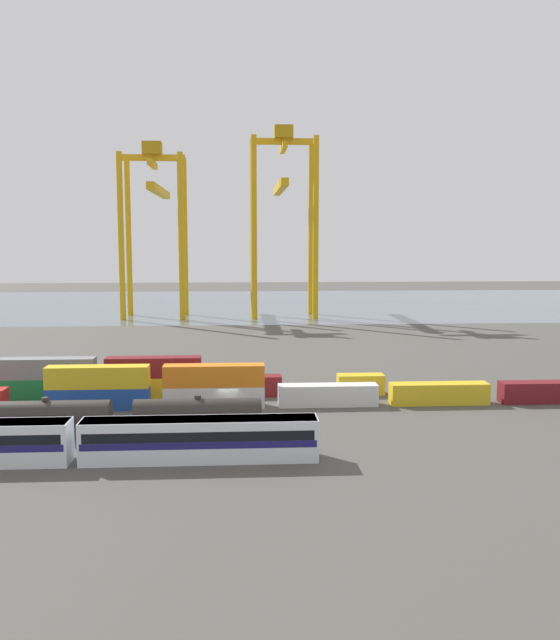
# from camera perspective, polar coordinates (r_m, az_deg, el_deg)

# --- Properties ---
(ground_plane) EXTENTS (420.00, 420.00, 0.00)m
(ground_plane) POSITION_cam_1_polar(r_m,az_deg,el_deg) (120.52, -4.11, -2.86)
(ground_plane) COLOR #4C4944
(harbour_water) EXTENTS (400.00, 110.00, 0.01)m
(harbour_water) POSITION_cam_1_polar(r_m,az_deg,el_deg) (215.69, -3.84, 1.36)
(harbour_water) COLOR slate
(harbour_water) RESTS_ON ground_plane
(passenger_train) EXTENTS (43.87, 3.14, 3.90)m
(passenger_train) POSITION_cam_1_polar(r_m,az_deg,el_deg) (64.31, -16.93, -9.67)
(passenger_train) COLOR silver
(passenger_train) RESTS_ON ground_plane
(freight_tank_row) EXTENTS (43.87, 2.76, 4.22)m
(freight_tank_row) POSITION_cam_1_polar(r_m,az_deg,el_deg) (73.10, -19.21, -7.92)
(freight_tank_row) COLOR #232326
(freight_tank_row) RESTS_ON ground_plane
(shipping_container_1) EXTENTS (12.10, 2.44, 2.60)m
(shipping_container_1) POSITION_cam_1_polar(r_m,az_deg,el_deg) (83.75, -15.11, -6.41)
(shipping_container_1) COLOR #1C4299
(shipping_container_1) RESTS_ON ground_plane
(shipping_container_2) EXTENTS (12.10, 2.44, 2.60)m
(shipping_container_2) POSITION_cam_1_polar(r_m,az_deg,el_deg) (83.21, -15.17, -4.66)
(shipping_container_2) COLOR gold
(shipping_container_2) RESTS_ON shipping_container_1
(shipping_container_3) EXTENTS (12.10, 2.44, 2.60)m
(shipping_container_3) POSITION_cam_1_polar(r_m,az_deg,el_deg) (82.09, -5.58, -6.47)
(shipping_container_3) COLOR silver
(shipping_container_3) RESTS_ON ground_plane
(shipping_container_4) EXTENTS (12.10, 2.44, 2.60)m
(shipping_container_4) POSITION_cam_1_polar(r_m,az_deg,el_deg) (81.54, -5.60, -4.69)
(shipping_container_4) COLOR orange
(shipping_container_4) RESTS_ON shipping_container_3
(shipping_container_5) EXTENTS (12.10, 2.44, 2.60)m
(shipping_container_5) POSITION_cam_1_polar(r_m,az_deg,el_deg) (82.72, 4.07, -6.35)
(shipping_container_5) COLOR silver
(shipping_container_5) RESTS_ON ground_plane
(shipping_container_6) EXTENTS (12.10, 2.44, 2.60)m
(shipping_container_6) POSITION_cam_1_polar(r_m,az_deg,el_deg) (85.60, 13.31, -6.07)
(shipping_container_6) COLOR gold
(shipping_container_6) RESTS_ON ground_plane
(shipping_container_7) EXTENTS (12.10, 2.44, 2.60)m
(shipping_container_7) POSITION_cam_1_polar(r_m,az_deg,el_deg) (90.52, 21.74, -5.68)
(shipping_container_7) COLOR maroon
(shipping_container_7) RESTS_ON ground_plane
(shipping_container_9) EXTENTS (12.10, 2.44, 2.60)m
(shipping_container_9) POSITION_cam_1_polar(r_m,az_deg,el_deg) (91.17, -19.06, -5.48)
(shipping_container_9) COLOR #197538
(shipping_container_9) RESTS_ON ground_plane
(shipping_container_10) EXTENTS (12.10, 2.44, 2.60)m
(shipping_container_10) POSITION_cam_1_polar(r_m,az_deg,el_deg) (90.67, -19.12, -3.87)
(shipping_container_10) COLOR slate
(shipping_container_10) RESTS_ON shipping_container_9
(shipping_container_11) EXTENTS (12.10, 2.44, 2.60)m
(shipping_container_11) POSITION_cam_1_polar(r_m,az_deg,el_deg) (88.51, -10.62, -5.59)
(shipping_container_11) COLOR gold
(shipping_container_11) RESTS_ON ground_plane
(shipping_container_12) EXTENTS (12.10, 2.44, 2.60)m
(shipping_container_12) POSITION_cam_1_polar(r_m,az_deg,el_deg) (88.00, -10.65, -3.93)
(shipping_container_12) COLOR maroon
(shipping_container_12) RESTS_ON shipping_container_11
(shipping_container_13) EXTENTS (6.04, 2.44, 2.60)m
(shipping_container_13) POSITION_cam_1_polar(r_m,az_deg,el_deg) (87.85, -1.86, -5.57)
(shipping_container_13) COLOR maroon
(shipping_container_13) RESTS_ON ground_plane
(shipping_container_14) EXTENTS (6.04, 2.44, 2.60)m
(shipping_container_14) POSITION_cam_1_polar(r_m,az_deg,el_deg) (89.23, 6.83, -5.42)
(shipping_container_14) COLOR gold
(shipping_container_14) RESTS_ON ground_plane
(gantry_crane_west) EXTENTS (16.59, 40.24, 45.23)m
(gantry_crane_west) POSITION_cam_1_polar(r_m,az_deg,el_deg) (182.81, -10.53, 9.08)
(gantry_crane_west) COLOR gold
(gantry_crane_west) RESTS_ON ground_plane
(gantry_crane_central) EXTENTS (17.36, 39.25, 49.60)m
(gantry_crane_central) POSITION_cam_1_polar(r_m,az_deg,el_deg) (181.63, 0.24, 9.81)
(gantry_crane_central) COLOR gold
(gantry_crane_central) RESTS_ON ground_plane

